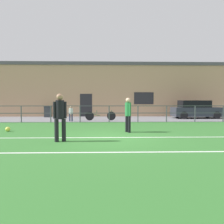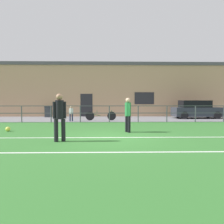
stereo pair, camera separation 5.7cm
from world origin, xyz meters
name	(u,v)px [view 1 (the left image)]	position (x,y,z in m)	size (l,w,h in m)	color
ground	(111,138)	(0.00, 0.00, -0.02)	(60.00, 44.00, 0.04)	#33702D
field_line_touchline	(111,137)	(0.00, -0.07, 0.00)	(36.00, 0.11, 0.00)	white
field_line_hash	(113,152)	(0.00, -2.55, 0.00)	(36.00, 0.11, 0.00)	white
pavement_strip	(109,119)	(0.00, 8.50, 0.01)	(48.00, 5.00, 0.02)	slate
perimeter_fence	(109,111)	(0.00, 6.00, 0.75)	(36.07, 0.07, 1.15)	#474C51
clubhouse_facade	(108,90)	(0.00, 12.20, 2.53)	(28.00, 2.56, 5.04)	tan
player_goalkeeper	(60,114)	(-1.89, -0.85, 1.00)	(0.46, 0.31, 1.76)	black
player_striker	(128,113)	(0.83, 1.36, 0.93)	(0.29, 0.42, 1.63)	black
soccer_ball_match	(8,129)	(-5.00, 1.77, 0.11)	(0.23, 0.23, 0.23)	#E5E04C
spectator_child	(71,113)	(-2.72, 6.58, 0.64)	(0.30, 0.19, 1.09)	#232D4C
parked_car_red	(196,110)	(7.29, 8.93, 0.72)	(3.91, 1.79, 1.48)	#282D38
bicycle_parked_0	(100,116)	(-0.63, 7.20, 0.36)	(2.27, 0.04, 0.75)	black
trash_bin_0	(48,112)	(-5.38, 10.35, 0.50)	(0.58, 0.49, 0.96)	#33383D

